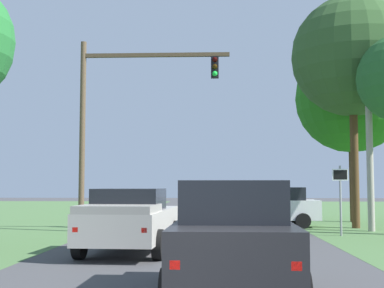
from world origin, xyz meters
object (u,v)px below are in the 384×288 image
object	(u,v)px
oak_tree_right	(351,98)
utility_pole_right	(369,124)
pickup_truck_lead	(130,219)
extra_tree_2	(352,56)
crossing_suv_far	(270,206)
keep_moving_sign	(340,191)
traffic_light	(119,107)
red_suv_near	(233,236)

from	to	relation	value
oak_tree_right	utility_pole_right	world-z (taller)	oak_tree_right
pickup_truck_lead	extra_tree_2	distance (m)	14.18
crossing_suv_far	keep_moving_sign	bearing A→B (deg)	-61.87
crossing_suv_far	extra_tree_2	bearing A→B (deg)	-8.72
pickup_truck_lead	extra_tree_2	world-z (taller)	extra_tree_2
keep_moving_sign	traffic_light	bearing A→B (deg)	170.44
traffic_light	crossing_suv_far	distance (m)	8.29
utility_pole_right	extra_tree_2	distance (m)	3.67
pickup_truck_lead	oak_tree_right	distance (m)	16.96
traffic_light	keep_moving_sign	xyz separation A→B (m)	(8.83, -1.49, -3.48)
crossing_suv_far	utility_pole_right	world-z (taller)	utility_pole_right
traffic_light	crossing_suv_far	bearing A→B (deg)	22.39
utility_pole_right	extra_tree_2	size ratio (longest dim) A/B	0.85
keep_moving_sign	pickup_truck_lead	bearing A→B (deg)	-144.39
red_suv_near	keep_moving_sign	distance (m)	12.03
traffic_light	crossing_suv_far	size ratio (longest dim) A/B	1.78
traffic_light	utility_pole_right	xyz separation A→B (m)	(10.57, 0.55, -0.70)
traffic_light	pickup_truck_lead	bearing A→B (deg)	-76.60
red_suv_near	traffic_light	world-z (taller)	traffic_light
utility_pole_right	red_suv_near	bearing A→B (deg)	-115.33
keep_moving_sign	oak_tree_right	xyz separation A→B (m)	(2.44, 7.57, 4.83)
oak_tree_right	crossing_suv_far	size ratio (longest dim) A/B	2.10
utility_pole_right	extra_tree_2	bearing A→B (deg)	98.09
oak_tree_right	utility_pole_right	distance (m)	5.94
oak_tree_right	pickup_truck_lead	bearing A→B (deg)	-127.19
pickup_truck_lead	utility_pole_right	world-z (taller)	utility_pole_right
red_suv_near	utility_pole_right	size ratio (longest dim) A/B	0.50
extra_tree_2	pickup_truck_lead	bearing A→B (deg)	-134.82
traffic_light	oak_tree_right	bearing A→B (deg)	28.37
utility_pole_right	extra_tree_2	world-z (taller)	extra_tree_2
red_suv_near	keep_moving_sign	world-z (taller)	keep_moving_sign
pickup_truck_lead	traffic_light	xyz separation A→B (m)	(-1.59, 6.67, 4.23)
pickup_truck_lead	keep_moving_sign	bearing A→B (deg)	35.61
pickup_truck_lead	oak_tree_right	xyz separation A→B (m)	(9.68, 12.76, 5.58)
extra_tree_2	keep_moving_sign	bearing A→B (deg)	-112.65
oak_tree_right	traffic_light	bearing A→B (deg)	-151.63
crossing_suv_far	extra_tree_2	distance (m)	7.82
oak_tree_right	keep_moving_sign	bearing A→B (deg)	-107.84
utility_pole_right	crossing_suv_far	bearing A→B (deg)	151.53
red_suv_near	crossing_suv_far	bearing A→B (deg)	81.63
traffic_light	keep_moving_sign	distance (m)	9.61
pickup_truck_lead	keep_moving_sign	distance (m)	8.94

